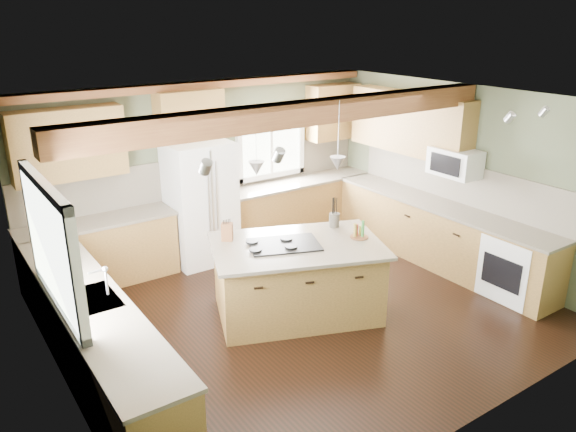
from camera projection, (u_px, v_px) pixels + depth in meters
floor at (302, 311)px, 7.00m from camera, size 5.60×5.60×0.00m
ceiling at (304, 102)px, 6.11m from camera, size 5.60×5.60×0.00m
wall_back at (206, 168)px, 8.49m from camera, size 5.60×0.00×5.60m
wall_left at (52, 273)px, 5.06m from camera, size 0.00×5.00×5.00m
wall_right at (461, 176)px, 8.05m from camera, size 0.00×5.00×5.00m
ceiling_beam at (303, 113)px, 6.17m from camera, size 5.55×0.26×0.26m
soffit_trim at (205, 85)px, 7.99m from camera, size 5.55×0.20×0.10m
backsplash_back at (207, 174)px, 8.51m from camera, size 5.58×0.03×0.58m
backsplash_right at (457, 182)px, 8.11m from camera, size 0.03×3.70×0.58m
base_cab_back_left at (100, 253)px, 7.60m from camera, size 2.02×0.60×0.88m
counter_back_left at (96, 222)px, 7.44m from camera, size 2.06×0.64×0.04m
base_cab_back_right at (297, 208)px, 9.35m from camera, size 2.62×0.60×0.88m
counter_back_right at (297, 182)px, 9.19m from camera, size 2.66×0.64×0.04m
base_cab_left at (95, 342)px, 5.56m from camera, size 0.60×3.70×0.88m
counter_left at (90, 301)px, 5.40m from camera, size 0.64×3.74×0.04m
base_cab_right at (438, 235)px, 8.22m from camera, size 0.60×3.70×0.88m
counter_right at (441, 206)px, 8.06m from camera, size 0.64×3.74×0.04m
upper_cab_back_left at (68, 144)px, 7.07m from camera, size 1.40×0.35×0.90m
upper_cab_over_fridge at (189, 115)px, 7.91m from camera, size 0.96×0.35×0.70m
upper_cab_right at (409, 123)px, 8.43m from camera, size 0.35×2.20×0.90m
upper_cab_back_corner at (333, 112)px, 9.36m from camera, size 0.90×0.35×0.90m
window_left at (49, 245)px, 5.03m from camera, size 0.04×1.60×1.05m
window_back at (270, 142)px, 9.00m from camera, size 1.10×0.04×1.00m
sink at (90, 300)px, 5.40m from camera, size 0.50×0.65×0.03m
faucet at (107, 282)px, 5.44m from camera, size 0.02×0.02×0.28m
dishwasher at (145, 416)px, 4.56m from camera, size 0.60×0.60×0.84m
oven at (516, 267)px, 7.21m from camera, size 0.60×0.72×0.84m
microwave at (455, 162)px, 7.81m from camera, size 0.40×0.70×0.38m
pendant_left at (256, 168)px, 6.24m from camera, size 0.18×0.18×0.16m
pendant_right at (338, 164)px, 6.44m from camera, size 0.18×0.18×0.16m
refrigerator at (201, 203)px, 8.17m from camera, size 0.90×0.74×1.80m
island at (297, 280)px, 6.83m from camera, size 2.18×1.77×0.88m
island_top at (297, 246)px, 6.68m from camera, size 2.35×1.93×0.04m
cooktop at (284, 245)px, 6.63m from camera, size 0.96×0.81×0.02m
knife_block at (227, 232)px, 6.75m from camera, size 0.16×0.16×0.22m
utensil_crock at (334, 220)px, 7.19m from camera, size 0.17×0.17×0.18m
bottle_tray at (359, 230)px, 6.83m from camera, size 0.31×0.31×0.20m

